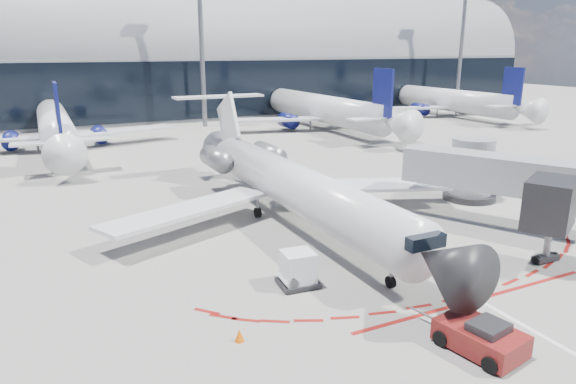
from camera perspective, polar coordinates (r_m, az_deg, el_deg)
name	(u,v)px	position (r m, az deg, el deg)	size (l,w,h in m)	color
ground	(347,226)	(34.43, 6.52, -3.79)	(260.00, 260.00, 0.00)	gray
apron_centerline	(331,217)	(36.03, 4.83, -2.84)	(0.25, 40.00, 0.01)	silver
apron_stop_bar	(477,299)	(26.26, 20.28, -11.12)	(14.00, 0.25, 0.01)	maroon
terminal_building	(146,66)	(93.98, -15.55, 13.37)	(150.00, 24.15, 24.00)	gray
jet_bridge	(494,177)	(37.56, 21.94, 1.60)	(10.03, 15.20, 4.90)	#96999E
light_mast_centre	(201,40)	(78.62, -9.60, 16.27)	(0.70, 0.70, 25.00)	slate
light_mast_east	(462,42)	(104.61, 18.74, 15.49)	(0.70, 0.70, 25.00)	slate
regional_jet	(288,183)	(34.63, 0.04, 1.02)	(25.68, 31.67, 7.93)	silver
pushback_tug	(481,337)	(22.05, 20.62, -14.84)	(2.66, 5.20, 1.32)	maroon
ramp_worker	(482,264)	(28.29, 20.71, -7.46)	(0.58, 0.38, 1.58)	#B1DD17
uld_container	(298,269)	(25.62, 1.13, -8.58)	(2.05, 1.79, 1.80)	black
safety_cone_left	(239,335)	(21.54, -5.42, -15.54)	(0.40, 0.40, 0.55)	#E95B04
bg_airliner_1	(53,103)	(66.14, -24.70, 8.96)	(32.67, 34.60, 10.57)	silver
bg_airliner_2	(321,89)	(76.36, 3.69, 11.36)	(35.22, 37.29, 11.39)	silver
bg_airliner_3	(445,84)	(95.23, 17.05, 11.42)	(33.67, 35.65, 10.89)	silver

